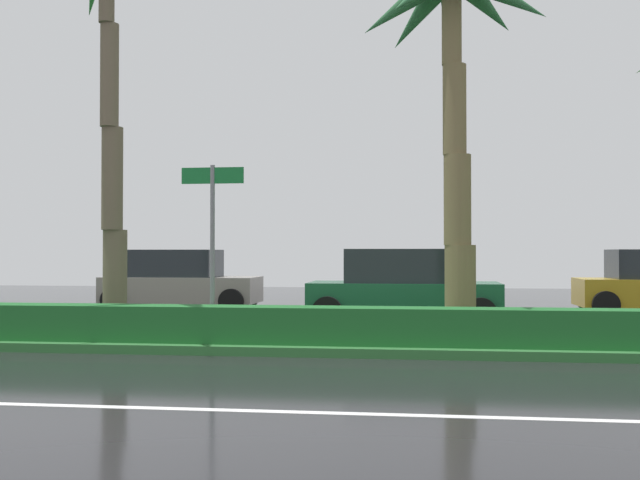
# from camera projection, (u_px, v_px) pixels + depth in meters

# --- Properties ---
(ground_plane) EXTENTS (90.00, 42.00, 0.10)m
(ground_plane) POSITION_uv_depth(u_px,v_px,m) (274.00, 338.00, 14.91)
(ground_plane) COLOR black
(near_lane_divider_stripe) EXTENTS (81.00, 0.14, 0.01)m
(near_lane_divider_stripe) POSITION_uv_depth(u_px,v_px,m) (147.00, 408.00, 7.98)
(near_lane_divider_stripe) COLOR white
(near_lane_divider_stripe) RESTS_ON ground_plane
(median_strip) EXTENTS (85.50, 4.00, 0.15)m
(median_strip) POSITION_uv_depth(u_px,v_px,m) (264.00, 338.00, 13.93)
(median_strip) COLOR #2D6B33
(median_strip) RESTS_ON ground_plane
(median_hedge) EXTENTS (76.50, 0.70, 0.60)m
(median_hedge) POSITION_uv_depth(u_px,v_px,m) (247.00, 324.00, 12.54)
(median_hedge) COLOR #1E6028
(median_hedge) RESTS_ON median_strip
(palm_tree_centre) EXTENTS (3.61, 3.63, 7.04)m
(palm_tree_centre) POSITION_uv_depth(u_px,v_px,m) (453.00, 31.00, 13.67)
(palm_tree_centre) COLOR brown
(palm_tree_centre) RESTS_ON median_strip
(street_name_sign) EXTENTS (1.10, 0.08, 3.00)m
(street_name_sign) POSITION_uv_depth(u_px,v_px,m) (212.00, 227.00, 13.11)
(street_name_sign) COLOR slate
(street_name_sign) RESTS_ON median_strip
(car_in_traffic_second) EXTENTS (4.30, 2.02, 1.72)m
(car_in_traffic_second) POSITION_uv_depth(u_px,v_px,m) (180.00, 282.00, 21.35)
(car_in_traffic_second) COLOR gray
(car_in_traffic_second) RESTS_ON ground_plane
(car_in_traffic_third) EXTENTS (4.30, 2.02, 1.72)m
(car_in_traffic_third) POSITION_uv_depth(u_px,v_px,m) (402.00, 288.00, 17.29)
(car_in_traffic_third) COLOR #195133
(car_in_traffic_third) RESTS_ON ground_plane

